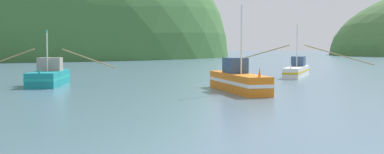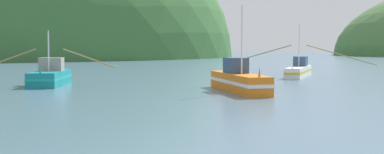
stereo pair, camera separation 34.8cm
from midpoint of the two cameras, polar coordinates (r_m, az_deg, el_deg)
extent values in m
ellipsoid|color=#386633|center=(173.44, -20.42, 2.14)|extent=(146.89, 117.52, 104.27)
cube|color=white|center=(60.91, 11.55, 0.59)|extent=(7.77, 9.76, 1.19)
cube|color=gold|center=(60.91, 11.55, 0.65)|extent=(7.85, 9.86, 0.21)
cone|color=white|center=(55.95, 10.90, 1.31)|extent=(0.28, 0.28, 0.70)
cube|color=#334C6B|center=(62.39, 11.75, 1.75)|extent=(2.59, 2.80, 1.19)
cylinder|color=silver|center=(60.87, 11.59, 3.43)|extent=(0.12, 0.12, 4.84)
cube|color=gold|center=(60.92, 11.62, 5.82)|extent=(0.24, 0.31, 0.20)
cylinder|color=#997F4C|center=(60.41, 16.06, 2.41)|extent=(6.38, 4.69, 2.36)
cylinder|color=#997F4C|center=(61.64, 7.18, 2.55)|extent=(6.38, 4.69, 2.36)
cube|color=#147F84|center=(48.56, -16.05, -0.14)|extent=(4.24, 8.22, 1.33)
cube|color=teal|center=(48.55, -16.05, -0.06)|extent=(4.28, 8.30, 0.24)
cone|color=#147F84|center=(44.98, -17.06, 0.85)|extent=(0.24, 0.24, 0.70)
cube|color=gray|center=(49.15, -15.91, 1.40)|extent=(2.40, 2.03, 1.24)
cylinder|color=silver|center=(48.05, -16.21, 2.72)|extent=(0.12, 0.12, 3.54)
cube|color=teal|center=(48.06, -16.25, 4.98)|extent=(0.11, 0.36, 0.20)
cylinder|color=#997F4C|center=(47.82, -11.81, 2.06)|extent=(4.75, 1.24, 1.85)
cylinder|color=#997F4C|center=(49.39, -20.24, 1.96)|extent=(4.75, 1.24, 1.85)
cube|color=orange|center=(40.76, 5.00, -0.62)|extent=(2.56, 10.27, 1.44)
cube|color=white|center=(40.75, 5.00, -0.52)|extent=(2.59, 10.37, 0.26)
cone|color=orange|center=(36.29, 7.34, 0.54)|extent=(0.21, 0.21, 0.70)
cube|color=#334C6B|center=(41.48, 4.64, 1.32)|extent=(1.62, 2.55, 1.26)
cylinder|color=silver|center=(39.99, 5.34, 4.07)|extent=(0.12, 0.12, 5.21)
cube|color=white|center=(40.11, 5.36, 7.97)|extent=(0.05, 0.36, 0.20)
camera|label=1|loc=(0.17, -90.27, -0.02)|focal=47.31mm
camera|label=2|loc=(0.17, 89.73, 0.02)|focal=47.31mm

